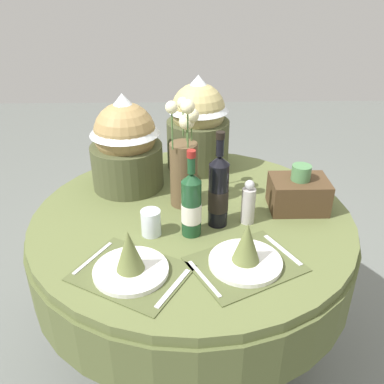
% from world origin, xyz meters
% --- Properties ---
extents(ground, '(8.00, 8.00, 0.00)m').
position_xyz_m(ground, '(0.00, 0.00, 0.00)').
color(ground, slate).
extents(dining_table, '(1.27, 1.27, 0.74)m').
position_xyz_m(dining_table, '(0.00, 0.00, 0.59)').
color(dining_table, '#5B6638').
rests_on(dining_table, ground).
extents(place_setting_left, '(0.42, 0.39, 0.16)m').
position_xyz_m(place_setting_left, '(-0.20, -0.36, 0.79)').
color(place_setting_left, '#4E562F').
rests_on(place_setting_left, dining_table).
extents(place_setting_right, '(0.42, 0.39, 0.16)m').
position_xyz_m(place_setting_right, '(0.17, -0.32, 0.79)').
color(place_setting_right, '#4E562F').
rests_on(place_setting_right, dining_table).
extents(flower_vase, '(0.12, 0.18, 0.45)m').
position_xyz_m(flower_vase, '(-0.03, 0.09, 0.92)').
color(flower_vase, brown).
rests_on(flower_vase, dining_table).
extents(wine_bottle_left, '(0.07, 0.07, 0.33)m').
position_xyz_m(wine_bottle_left, '(-0.01, -0.14, 0.87)').
color(wine_bottle_left, '#194223').
rests_on(wine_bottle_left, dining_table).
extents(wine_bottle_centre, '(0.07, 0.07, 0.37)m').
position_xyz_m(wine_bottle_centre, '(0.09, -0.07, 0.88)').
color(wine_bottle_centre, black).
rests_on(wine_bottle_centre, dining_table).
extents(tumbler_near_left, '(0.07, 0.07, 0.10)m').
position_xyz_m(tumbler_near_left, '(-0.15, -0.14, 0.79)').
color(tumbler_near_left, silver).
rests_on(tumbler_near_left, dining_table).
extents(pepper_mill, '(0.05, 0.05, 0.18)m').
position_xyz_m(pepper_mill, '(0.21, -0.06, 0.82)').
color(pepper_mill, '#B7B2AD').
rests_on(pepper_mill, dining_table).
extents(gift_tub_back_left, '(0.31, 0.31, 0.41)m').
position_xyz_m(gift_tub_back_left, '(-0.27, 0.25, 0.96)').
color(gift_tub_back_left, '#474C2D').
rests_on(gift_tub_back_left, dining_table).
extents(gift_tub_back_centre, '(0.29, 0.29, 0.44)m').
position_xyz_m(gift_tub_back_centre, '(0.04, 0.44, 0.98)').
color(gift_tub_back_centre, '#474C2D').
rests_on(gift_tub_back_centre, dining_table).
extents(woven_basket_side_right, '(0.22, 0.17, 0.19)m').
position_xyz_m(woven_basket_side_right, '(0.42, 0.03, 0.81)').
color(woven_basket_side_right, '#47331E').
rests_on(woven_basket_side_right, dining_table).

